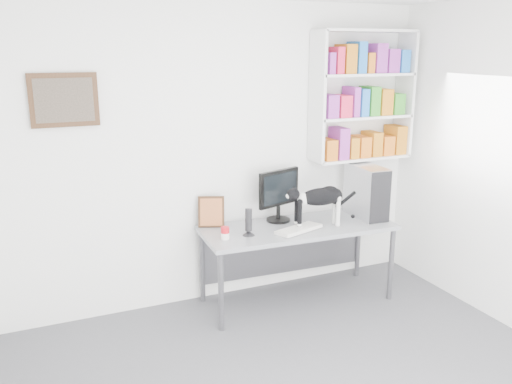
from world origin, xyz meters
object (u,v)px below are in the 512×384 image
Objects in this scene: bookshelf at (363,96)px; monitor at (278,195)px; pc_tower at (366,191)px; soup_can at (225,233)px; speaker at (249,222)px; leaning_print at (211,211)px; cat at (319,207)px; desk at (297,263)px; keyboard at (299,229)px.

monitor is (-0.91, -0.06, -0.87)m from bookshelf.
soup_can is at bearing -173.50° from pc_tower.
speaker reaches higher than soup_can.
soup_can is (-1.46, -0.07, -0.19)m from pc_tower.
leaning_print is 2.75× the size of soup_can.
soup_can is at bearing -176.75° from cat.
desk is (-0.82, -0.26, -1.48)m from bookshelf.
bookshelf reaches higher than pc_tower.
desk is 3.97× the size of keyboard.
keyboard is at bearing -155.94° from bookshelf.
pc_tower is 0.81× the size of cat.
bookshelf reaches higher than keyboard.
pc_tower is 1.47m from soup_can.
pc_tower is 1.25m from speaker.
monitor is 0.41m from keyboard.
keyboard is 0.47m from speaker.
leaning_print reaches higher than soup_can.
soup_can is at bearing -174.97° from monitor.
bookshelf is 2.51× the size of pc_tower.
bookshelf is 0.71× the size of desk.
monitor is 0.50m from speaker.
monitor is at bearing 118.58° from desk.
leaning_print is (-1.54, 0.03, -0.97)m from bookshelf.
leaning_print is 0.97m from cat.
leaning_print is (-1.45, 0.29, -0.10)m from pc_tower.
bookshelf is 4.26× the size of leaning_print.
speaker is 0.41m from leaning_print.
bookshelf reaches higher than soup_can.
soup_can is (-0.22, -0.01, -0.07)m from speaker.
bookshelf is 11.70× the size of soup_can.
keyboard is (0.04, -0.33, -0.23)m from monitor.
keyboard is 0.80m from leaning_print.
speaker is at bearing -36.00° from leaning_print.
cat is (0.89, -0.03, 0.13)m from soup_can.
pc_tower is (0.79, 0.13, 0.23)m from keyboard.
leaning_print is at bearing 129.69° from keyboard.
monitor is 0.64m from leaning_print.
desk is 6.03× the size of leaning_print.
cat is at bearing 22.84° from speaker.
keyboard is 1.79× the size of speaker.
pc_tower is 0.58m from cat.
leaning_print is (-0.63, 0.09, -0.10)m from monitor.
desk is 0.71m from speaker.
pc_tower reaches higher than desk.
bookshelf reaches higher than leaning_print.
leaning_print is (-0.67, 0.42, 0.13)m from keyboard.
soup_can is (-0.00, -0.36, -0.09)m from leaning_print.
keyboard is 0.28m from cat.
speaker is at bearing -165.72° from monitor.
speaker is at bearing 2.20° from soup_can.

